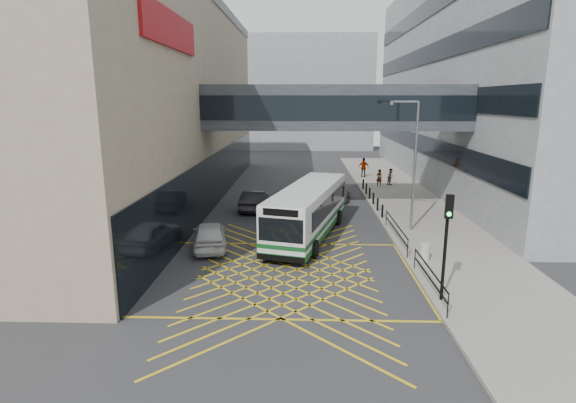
# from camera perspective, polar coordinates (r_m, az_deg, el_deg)

# --- Properties ---
(ground) EXTENTS (120.00, 120.00, 0.00)m
(ground) POSITION_cam_1_polar(r_m,az_deg,el_deg) (21.44, -0.35, -9.18)
(ground) COLOR #333335
(building_whsmith) EXTENTS (24.17, 42.00, 16.00)m
(building_whsmith) POSITION_cam_1_polar(r_m,az_deg,el_deg) (40.48, -26.31, 11.47)
(building_whsmith) COLOR gray
(building_whsmith) RESTS_ON ground
(building_right) EXTENTS (24.09, 44.00, 20.00)m
(building_right) POSITION_cam_1_polar(r_m,az_deg,el_deg) (49.66, 30.64, 13.36)
(building_right) COLOR gray
(building_right) RESTS_ON ground
(building_far) EXTENTS (28.00, 16.00, 18.00)m
(building_far) POSITION_cam_1_polar(r_m,az_deg,el_deg) (79.92, -0.12, 13.51)
(building_far) COLOR gray
(building_far) RESTS_ON ground
(skybridge) EXTENTS (20.00, 4.10, 3.00)m
(skybridge) POSITION_cam_1_polar(r_m,az_deg,el_deg) (31.95, 5.98, 11.79)
(skybridge) COLOR #32383D
(skybridge) RESTS_ON ground
(pavement) EXTENTS (6.00, 54.00, 0.16)m
(pavement) POSITION_cam_1_polar(r_m,az_deg,el_deg) (36.69, 14.77, -0.13)
(pavement) COLOR gray
(pavement) RESTS_ON ground
(box_junction) EXTENTS (12.00, 9.00, 0.01)m
(box_junction) POSITION_cam_1_polar(r_m,az_deg,el_deg) (21.44, -0.35, -9.17)
(box_junction) COLOR gold
(box_junction) RESTS_ON ground
(bus) EXTENTS (5.22, 11.13, 3.04)m
(bus) POSITION_cam_1_polar(r_m,az_deg,el_deg) (26.73, 2.66, -1.05)
(bus) COLOR silver
(bus) RESTS_ON ground
(car_white) EXTENTS (2.85, 5.12, 1.54)m
(car_white) POSITION_cam_1_polar(r_m,az_deg,el_deg) (25.17, -9.89, -4.16)
(car_white) COLOR silver
(car_white) RESTS_ON ground
(car_dark) EXTENTS (2.13, 4.79, 1.47)m
(car_dark) POSITION_cam_1_polar(r_m,az_deg,el_deg) (33.42, -4.33, 0.16)
(car_dark) COLOR black
(car_dark) RESTS_ON ground
(car_silver) EXTENTS (2.44, 4.26, 1.25)m
(car_silver) POSITION_cam_1_polar(r_m,az_deg,el_deg) (36.81, 6.43, 1.12)
(car_silver) COLOR gray
(car_silver) RESTS_ON ground
(traffic_light) EXTENTS (0.34, 0.52, 4.37)m
(traffic_light) POSITION_cam_1_polar(r_m,az_deg,el_deg) (18.47, 19.52, -3.73)
(traffic_light) COLOR black
(traffic_light) RESTS_ON pavement
(street_lamp) EXTENTS (1.72, 0.84, 7.81)m
(street_lamp) POSITION_cam_1_polar(r_m,az_deg,el_deg) (28.04, 15.49, 5.34)
(street_lamp) COLOR slate
(street_lamp) RESTS_ON pavement
(litter_bin) EXTENTS (0.50, 0.50, 0.87)m
(litter_bin) POSITION_cam_1_polar(r_m,az_deg,el_deg) (23.54, 16.92, -6.18)
(litter_bin) COLOR #ADA89E
(litter_bin) RESTS_ON pavement
(kerb_railings) EXTENTS (0.05, 12.54, 1.00)m
(kerb_railings) POSITION_cam_1_polar(r_m,az_deg,el_deg) (23.42, 15.10, -5.43)
(kerb_railings) COLOR black
(kerb_railings) RESTS_ON pavement
(bollards) EXTENTS (0.14, 10.14, 0.90)m
(bollards) POSITION_cam_1_polar(r_m,az_deg,el_deg) (36.07, 10.56, 0.72)
(bollards) COLOR black
(bollards) RESTS_ON pavement
(pedestrian_a) EXTENTS (0.70, 0.57, 1.56)m
(pedestrian_a) POSITION_cam_1_polar(r_m,az_deg,el_deg) (42.62, 11.49, 2.98)
(pedestrian_a) COLOR gray
(pedestrian_a) RESTS_ON pavement
(pedestrian_b) EXTENTS (0.88, 0.84, 1.57)m
(pedestrian_b) POSITION_cam_1_polar(r_m,az_deg,el_deg) (43.29, 12.93, 3.07)
(pedestrian_b) COLOR gray
(pedestrian_b) RESTS_ON pavement
(pedestrian_c) EXTENTS (1.17, 0.57, 1.97)m
(pedestrian_c) POSITION_cam_1_polar(r_m,az_deg,el_deg) (47.36, 9.59, 4.27)
(pedestrian_c) COLOR gray
(pedestrian_c) RESTS_ON pavement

